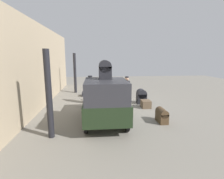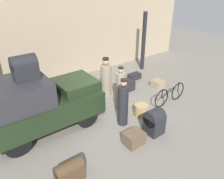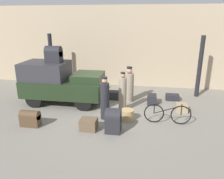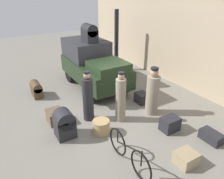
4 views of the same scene
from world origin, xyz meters
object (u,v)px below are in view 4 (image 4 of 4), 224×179
(truck, at_px, (93,63))
(trunk_large_brown, at_px, (142,98))
(trunk_wicker_pale, at_px, (211,136))
(porter_standing_middle, at_px, (153,93))
(bicycle, at_px, (128,153))
(suitcase_tan_flat, at_px, (64,123))
(suitcase_small_leather, at_px, (186,158))
(suitcase_black_upright, at_px, (55,116))
(porter_carrying_trunk, at_px, (88,98))
(trunk_on_truck_roof, at_px, (89,33))
(trunk_barrel_dark, at_px, (36,89))
(trunk_umber_medium, at_px, (170,124))
(conductor_in_dark_uniform, at_px, (121,99))
(wicker_basket, at_px, (101,127))

(truck, height_order, trunk_large_brown, truck)
(trunk_wicker_pale, bearing_deg, porter_standing_middle, -167.13)
(porter_standing_middle, distance_m, trunk_wicker_pale, 2.22)
(bicycle, xyz_separation_m, suitcase_tan_flat, (-1.91, -0.94, 0.05))
(suitcase_small_leather, relative_size, trunk_large_brown, 1.05)
(porter_standing_middle, height_order, suitcase_small_leather, porter_standing_middle)
(truck, xyz_separation_m, trunk_large_brown, (2.38, 0.87, -0.83))
(suitcase_black_upright, relative_size, trunk_wicker_pale, 0.93)
(suitcase_small_leather, bearing_deg, bicycle, -118.94)
(truck, xyz_separation_m, bicycle, (4.77, -1.41, -0.64))
(porter_carrying_trunk, xyz_separation_m, trunk_on_truck_roof, (-2.56, 1.35, 1.50))
(bicycle, distance_m, trunk_large_brown, 3.30)
(trunk_barrel_dark, bearing_deg, trunk_on_truck_roof, 89.37)
(suitcase_black_upright, height_order, trunk_umber_medium, trunk_umber_medium)
(conductor_in_dark_uniform, bearing_deg, trunk_on_truck_roof, 171.42)
(trunk_large_brown, distance_m, trunk_on_truck_roof, 3.43)
(truck, height_order, porter_carrying_trunk, truck)
(suitcase_small_leather, bearing_deg, porter_carrying_trunk, -158.72)
(suitcase_small_leather, xyz_separation_m, trunk_wicker_pale, (-0.26, 1.31, -0.02))
(truck, relative_size, suitcase_tan_flat, 4.22)
(suitcase_tan_flat, xyz_separation_m, trunk_on_truck_roof, (-3.05, 2.34, 1.85))
(conductor_in_dark_uniform, relative_size, trunk_large_brown, 3.53)
(suitcase_black_upright, bearing_deg, trunk_on_truck_roof, 132.58)
(suitcase_small_leather, distance_m, trunk_wicker_pale, 1.34)
(porter_carrying_trunk, bearing_deg, bicycle, -1.42)
(trunk_large_brown, height_order, trunk_wicker_pale, trunk_large_brown)
(conductor_in_dark_uniform, distance_m, porter_standing_middle, 1.19)
(bicycle, relative_size, trunk_on_truck_roof, 2.37)
(bicycle, xyz_separation_m, trunk_barrel_dark, (-4.99, -1.02, -0.07))
(porter_carrying_trunk, distance_m, trunk_large_brown, 2.29)
(trunk_umber_medium, bearing_deg, trunk_wicker_pale, 33.27)
(trunk_umber_medium, relative_size, suitcase_tan_flat, 0.63)
(suitcase_tan_flat, height_order, trunk_wicker_pale, suitcase_tan_flat)
(suitcase_black_upright, height_order, trunk_large_brown, suitcase_black_upright)
(porter_standing_middle, relative_size, trunk_on_truck_roof, 2.28)
(bicycle, bearing_deg, suitcase_black_upright, -161.14)
(trunk_umber_medium, relative_size, suitcase_small_leather, 1.08)
(trunk_umber_medium, height_order, trunk_barrel_dark, trunk_barrel_dark)
(wicker_basket, relative_size, conductor_in_dark_uniform, 0.30)
(suitcase_black_upright, relative_size, trunk_barrel_dark, 0.83)
(truck, height_order, suitcase_small_leather, truck)
(bicycle, bearing_deg, porter_carrying_trunk, 178.58)
(porter_carrying_trunk, xyz_separation_m, suitcase_small_leather, (3.10, 1.21, -0.62))
(trunk_barrel_dark, distance_m, suitcase_tan_flat, 3.08)
(porter_standing_middle, bearing_deg, trunk_large_brown, 167.26)
(wicker_basket, xyz_separation_m, trunk_large_brown, (-0.87, 2.22, -0.01))
(suitcase_small_leather, height_order, suitcase_tan_flat, suitcase_tan_flat)
(conductor_in_dark_uniform, distance_m, trunk_wicker_pale, 2.86)
(bicycle, relative_size, porter_standing_middle, 1.04)
(trunk_umber_medium, bearing_deg, trunk_barrel_dark, -146.40)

